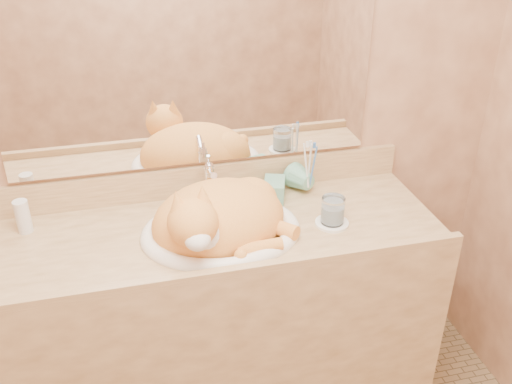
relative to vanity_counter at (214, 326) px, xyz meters
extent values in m
cube|color=#8F5C41|center=(0.00, 0.28, 0.82)|extent=(2.40, 0.02, 2.50)
cube|color=white|center=(0.00, 0.26, 0.97)|extent=(1.30, 0.02, 0.80)
imported|color=#68A78D|center=(0.26, 0.11, 0.51)|extent=(0.10, 0.10, 0.17)
imported|color=#68A78D|center=(0.41, 0.16, 0.47)|extent=(0.14, 0.14, 0.10)
cylinder|color=white|center=(0.42, -0.06, 0.43)|extent=(0.12, 0.12, 0.01)
cylinder|color=white|center=(0.42, -0.06, 0.48)|extent=(0.08, 0.08, 0.09)
cylinder|color=silver|center=(-0.61, 0.15, 0.48)|extent=(0.05, 0.05, 0.12)
camera|label=1|loc=(-0.24, -1.62, 1.49)|focal=40.00mm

